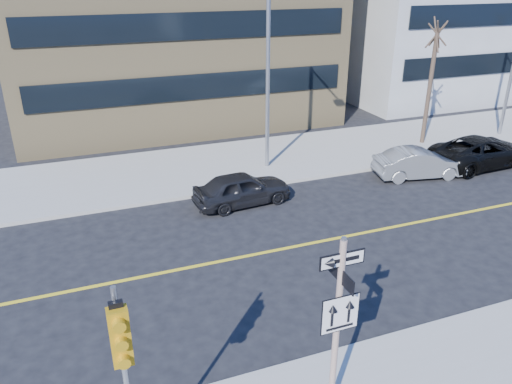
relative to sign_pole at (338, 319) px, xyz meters
name	(u,v)px	position (x,y,z in m)	size (l,w,h in m)	color
ground	(283,337)	(0.00, 2.51, -2.44)	(120.00, 120.00, 0.00)	black
far_sidewalk	(486,130)	(18.00, 14.51, -2.36)	(66.00, 6.00, 0.15)	#A7A59C
sign_pole	(338,319)	(0.00, 0.00, 0.00)	(0.92, 0.92, 4.06)	silver
traffic_signal	(122,351)	(-4.00, -0.15, 0.59)	(0.32, 0.45, 4.00)	gray
parked_car_a	(242,189)	(1.65, 10.32, -1.78)	(3.87, 1.56, 1.32)	black
parked_car_b	(419,163)	(9.95, 10.16, -1.78)	(3.99, 1.39, 1.32)	slate
parked_car_c	(482,151)	(13.63, 10.32, -1.73)	(5.10, 2.35, 1.42)	black
streetlight_a	(270,67)	(4.00, 13.27, 2.32)	(0.55, 2.25, 8.00)	gray
street_tree_west	(437,37)	(13.00, 13.81, 3.09)	(1.80, 1.80, 6.35)	#33261E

